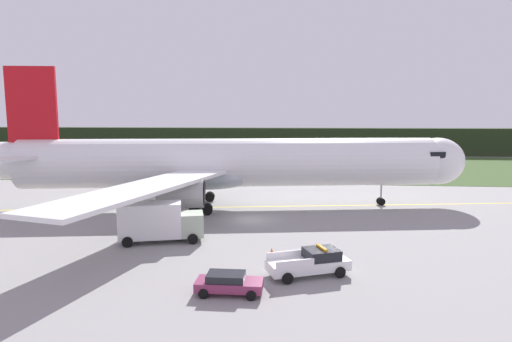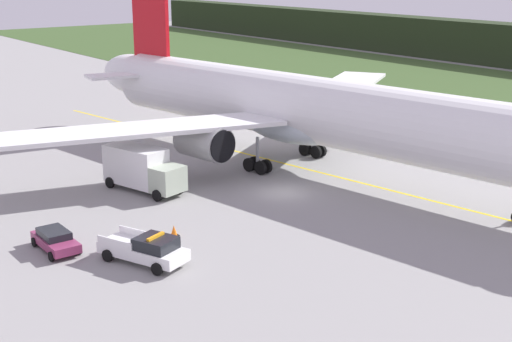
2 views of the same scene
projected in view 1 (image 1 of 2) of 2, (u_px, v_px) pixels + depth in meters
name	position (u px, v px, depth m)	size (l,w,h in m)	color
ground	(251.00, 220.00, 45.07)	(320.00, 320.00, 0.00)	gray
grass_verge	(273.00, 166.00, 92.56)	(320.00, 48.02, 0.04)	#354D23
distant_tree_line	(279.00, 141.00, 121.22)	(288.00, 6.48, 7.40)	#222E19
taxiway_centerline_main	(231.00, 207.00, 51.25)	(77.18, 0.30, 0.01)	yellow
airliner	(226.00, 164.00, 50.53)	(58.86, 49.72, 16.40)	white
ops_pickup_truck	(311.00, 262.00, 29.37)	(5.97, 3.99, 1.94)	white
catering_truck	(159.00, 221.00, 36.99)	(7.52, 4.18, 3.62)	#A8B59F
staff_car	(228.00, 283.00, 26.31)	(4.14, 1.96, 1.30)	#832E54
apron_cone	(272.00, 252.00, 33.29)	(0.57, 0.57, 0.71)	black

